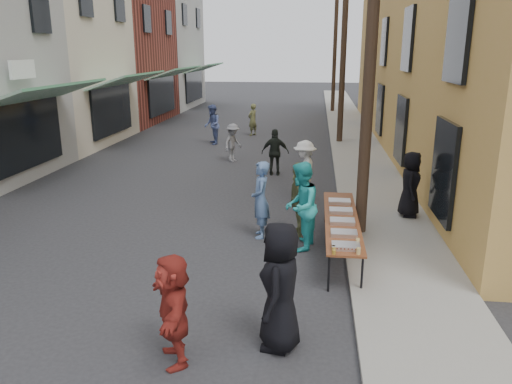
% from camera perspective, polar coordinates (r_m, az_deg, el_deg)
% --- Properties ---
extents(ground, '(120.00, 120.00, 0.00)m').
position_cam_1_polar(ground, '(9.71, -13.27, -9.96)').
color(ground, '#28282B').
rests_on(ground, ground).
extents(sidewalk, '(2.20, 60.00, 0.10)m').
position_cam_1_polar(sidewalk, '(23.60, 11.19, 5.58)').
color(sidewalk, gray).
rests_on(sidewalk, ground).
extents(storefront_row, '(8.00, 37.00, 9.00)m').
position_cam_1_polar(storefront_row, '(26.63, -23.64, 14.56)').
color(storefront_row, maroon).
rests_on(storefront_row, ground).
extents(utility_pole_near, '(0.26, 0.26, 9.00)m').
position_cam_1_polar(utility_pole_near, '(11.23, 13.11, 17.22)').
color(utility_pole_near, '#2D2116').
rests_on(utility_pole_near, ground).
extents(utility_pole_mid, '(0.26, 0.26, 9.00)m').
position_cam_1_polar(utility_pole_mid, '(23.20, 10.01, 16.53)').
color(utility_pole_mid, '#2D2116').
rests_on(utility_pole_mid, ground).
extents(utility_pole_far, '(0.26, 0.26, 9.00)m').
position_cam_1_polar(utility_pole_far, '(35.19, 9.03, 16.29)').
color(utility_pole_far, '#2D2116').
rests_on(utility_pole_far, ground).
extents(serving_table, '(0.70, 4.00, 0.75)m').
position_cam_1_polar(serving_table, '(10.68, 9.75, -3.19)').
color(serving_table, brown).
rests_on(serving_table, ground).
extents(catering_tray_sausage, '(0.50, 0.33, 0.08)m').
position_cam_1_polar(catering_tray_sausage, '(9.11, 10.23, -6.11)').
color(catering_tray_sausage, maroon).
rests_on(catering_tray_sausage, serving_table).
extents(catering_tray_foil_b, '(0.50, 0.33, 0.08)m').
position_cam_1_polar(catering_tray_foil_b, '(9.72, 10.03, -4.68)').
color(catering_tray_foil_b, '#B2B2B7').
rests_on(catering_tray_foil_b, serving_table).
extents(catering_tray_buns, '(0.50, 0.33, 0.08)m').
position_cam_1_polar(catering_tray_buns, '(10.38, 9.84, -3.33)').
color(catering_tray_buns, tan).
rests_on(catering_tray_buns, serving_table).
extents(catering_tray_foil_d, '(0.50, 0.33, 0.08)m').
position_cam_1_polar(catering_tray_foil_d, '(11.04, 9.68, -2.14)').
color(catering_tray_foil_d, '#B2B2B7').
rests_on(catering_tray_foil_d, serving_table).
extents(catering_tray_buns_end, '(0.50, 0.33, 0.08)m').
position_cam_1_polar(catering_tray_buns_end, '(11.71, 9.53, -1.08)').
color(catering_tray_buns_end, tan).
rests_on(catering_tray_buns_end, serving_table).
extents(condiment_jar_a, '(0.07, 0.07, 0.08)m').
position_cam_1_polar(condiment_jar_a, '(8.82, 8.90, -6.80)').
color(condiment_jar_a, '#A57F26').
rests_on(condiment_jar_a, serving_table).
extents(condiment_jar_b, '(0.07, 0.07, 0.08)m').
position_cam_1_polar(condiment_jar_b, '(8.92, 8.88, -6.56)').
color(condiment_jar_b, '#A57F26').
rests_on(condiment_jar_b, serving_table).
extents(condiment_jar_c, '(0.07, 0.07, 0.08)m').
position_cam_1_polar(condiment_jar_c, '(9.01, 8.86, -6.31)').
color(condiment_jar_c, '#A57F26').
rests_on(condiment_jar_c, serving_table).
extents(cup_stack, '(0.08, 0.08, 0.12)m').
position_cam_1_polar(cup_stack, '(8.89, 11.62, -6.63)').
color(cup_stack, tan).
rests_on(cup_stack, serving_table).
extents(guest_front_a, '(0.72, 1.00, 1.90)m').
position_cam_1_polar(guest_front_a, '(7.18, 2.80, -10.75)').
color(guest_front_a, black).
rests_on(guest_front_a, ground).
extents(guest_front_b, '(0.51, 0.70, 1.78)m').
position_cam_1_polar(guest_front_b, '(11.34, 0.53, -0.89)').
color(guest_front_b, '#5270A0').
rests_on(guest_front_b, ground).
extents(guest_front_c, '(0.88, 1.05, 1.92)m').
position_cam_1_polar(guest_front_c, '(10.66, 5.13, -1.64)').
color(guest_front_c, '#2BB3B1').
rests_on(guest_front_c, ground).
extents(guest_front_d, '(0.77, 1.19, 1.74)m').
position_cam_1_polar(guest_front_d, '(14.20, 5.57, 2.42)').
color(guest_front_d, white).
rests_on(guest_front_d, ground).
extents(guest_front_e, '(0.52, 1.06, 1.75)m').
position_cam_1_polar(guest_front_e, '(11.47, 4.84, -0.84)').
color(guest_front_e, brown).
rests_on(guest_front_e, ground).
extents(guest_queue_back, '(0.98, 1.54, 1.59)m').
position_cam_1_polar(guest_queue_back, '(7.02, -9.44, -13.05)').
color(guest_queue_back, maroon).
rests_on(guest_queue_back, ground).
extents(server, '(0.66, 0.89, 1.66)m').
position_cam_1_polar(server, '(13.09, 17.23, 0.86)').
color(server, black).
rests_on(server, sidewalk).
extents(passerby_left, '(0.90, 1.09, 1.47)m').
position_cam_1_polar(passerby_left, '(19.28, -2.67, 5.65)').
color(passerby_left, slate).
rests_on(passerby_left, ground).
extents(passerby_mid, '(0.95, 0.43, 1.60)m').
position_cam_1_polar(passerby_mid, '(17.11, 2.21, 4.56)').
color(passerby_mid, black).
rests_on(passerby_mid, ground).
extents(passerby_right, '(0.63, 0.69, 1.59)m').
position_cam_1_polar(passerby_right, '(25.28, -0.40, 8.27)').
color(passerby_right, brown).
rests_on(passerby_right, ground).
extents(passerby_far, '(0.90, 1.03, 1.80)m').
position_cam_1_polar(passerby_far, '(22.93, -5.03, 7.68)').
color(passerby_far, '#4E5E98').
rests_on(passerby_far, ground).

